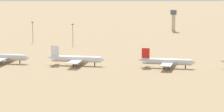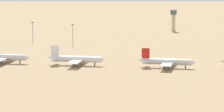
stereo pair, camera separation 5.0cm
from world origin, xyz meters
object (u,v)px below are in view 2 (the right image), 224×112
(control_tower, at_px, (174,18))
(light_pole_mid, at_px, (73,33))
(parked_jet_white_4, at_px, (76,59))
(parked_jet_teal_3, at_px, (2,57))
(parked_jet_red_5, at_px, (166,62))
(light_pole_east, at_px, (33,31))

(control_tower, xyz_separation_m, light_pole_mid, (-62.87, -110.90, -2.39))
(light_pole_mid, bearing_deg, parked_jet_white_4, -74.04)
(parked_jet_teal_3, distance_m, control_tower, 218.68)
(parked_jet_white_4, bearing_deg, parked_jet_teal_3, 179.87)
(light_pole_mid, bearing_deg, parked_jet_red_5, -48.35)
(control_tower, bearing_deg, light_pole_east, -133.30)
(parked_jet_white_4, distance_m, control_tower, 204.96)
(parked_jet_red_5, relative_size, light_pole_mid, 2.17)
(parked_jet_white_4, xyz_separation_m, light_pole_east, (-59.60, 98.94, 5.26))
(parked_jet_white_4, bearing_deg, light_pole_mid, 104.72)
(parked_jet_white_4, distance_m, light_pole_east, 115.63)
(parked_jet_red_5, bearing_deg, control_tower, 95.40)
(control_tower, bearing_deg, parked_jet_red_5, -85.35)
(parked_jet_white_4, height_order, light_pole_mid, light_pole_mid)
(light_pole_mid, bearing_deg, parked_jet_teal_3, -102.18)
(parked_jet_white_4, height_order, control_tower, control_tower)
(parked_jet_red_5, distance_m, light_pole_mid, 119.19)
(control_tower, distance_m, light_pole_east, 140.86)
(parked_jet_white_4, relative_size, parked_jet_red_5, 1.04)
(control_tower, xyz_separation_m, light_pole_east, (-96.58, -102.51, -2.30))
(parked_jet_teal_3, relative_size, control_tower, 1.86)
(parked_jet_white_4, height_order, light_pole_east, light_pole_east)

